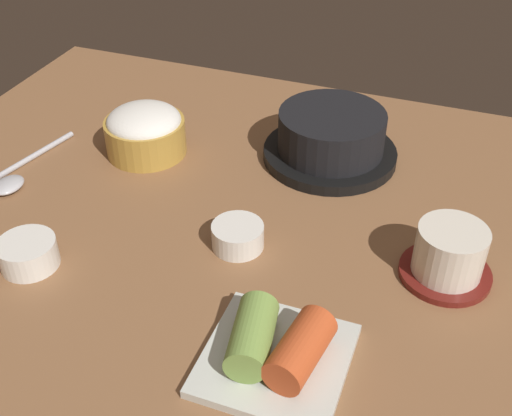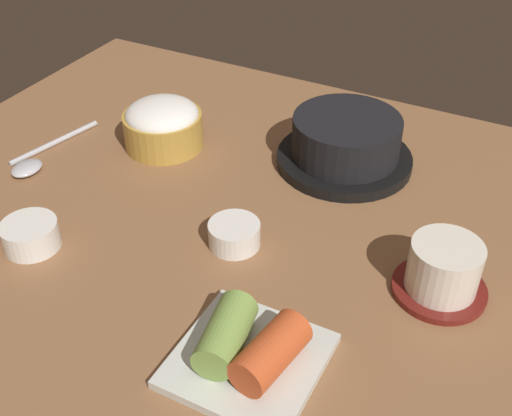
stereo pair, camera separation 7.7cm
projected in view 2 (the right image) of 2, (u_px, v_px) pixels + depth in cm
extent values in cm
cube|color=brown|center=(249.00, 220.00, 81.74)|extent=(100.00, 76.00, 2.00)
cylinder|color=black|center=(344.00, 159.00, 89.94)|extent=(18.82, 18.82, 1.55)
cylinder|color=black|center=(346.00, 137.00, 87.77)|extent=(14.83, 14.83, 5.68)
cylinder|color=#D15619|center=(348.00, 121.00, 86.24)|extent=(13.05, 13.05, 0.60)
cylinder|color=#B78C38|center=(163.00, 130.00, 92.93)|extent=(11.39, 11.39, 5.05)
ellipsoid|color=white|center=(162.00, 115.00, 91.41)|extent=(10.48, 10.48, 3.99)
cylinder|color=maroon|center=(439.00, 289.00, 69.82)|extent=(10.24, 10.24, 0.80)
cylinder|color=silver|center=(444.00, 267.00, 67.87)|extent=(7.67, 7.67, 5.68)
cylinder|color=#C6D18C|center=(448.00, 249.00, 66.34)|extent=(6.52, 6.52, 0.40)
cylinder|color=white|center=(234.00, 234.00, 75.58)|extent=(6.18, 6.18, 2.96)
cylinder|color=brown|center=(234.00, 227.00, 74.87)|extent=(5.07, 5.07, 0.50)
cube|color=silver|center=(248.00, 361.00, 61.84)|extent=(13.69, 13.69, 1.00)
cylinder|color=#7A9E47|center=(226.00, 334.00, 61.22)|extent=(5.38, 8.79, 4.01)
cylinder|color=#C64C23|center=(271.00, 352.00, 59.45)|extent=(5.23, 8.74, 4.01)
cylinder|color=white|center=(31.00, 235.00, 75.24)|extent=(6.64, 6.64, 3.27)
cylinder|color=#386B2D|center=(28.00, 226.00, 74.43)|extent=(5.44, 5.44, 0.50)
cylinder|color=#B7B7BC|center=(55.00, 143.00, 94.25)|extent=(4.03, 14.93, 0.80)
ellipsoid|color=#B7B7BC|center=(27.00, 168.00, 88.23)|extent=(3.60, 4.68, 1.26)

